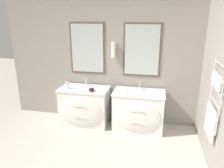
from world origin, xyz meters
name	(u,v)px	position (x,y,z in m)	size (l,w,h in m)	color
wall_back	(119,62)	(0.00, 2.32, 1.31)	(4.87, 0.16, 2.60)	gray
wall_right	(221,87)	(1.67, 1.03, 1.29)	(0.13, 4.43, 2.60)	gray
vanity_left	(84,106)	(-0.67, 1.93, 0.40)	(1.02, 0.63, 0.80)	white
vanity_right	(138,111)	(0.46, 1.93, 0.40)	(1.02, 0.63, 0.80)	white
faucet_left	(86,83)	(-0.67, 2.11, 0.87)	(0.17, 0.11, 0.16)	silver
faucet_right	(140,86)	(0.46, 2.11, 0.87)	(0.17, 0.11, 0.16)	silver
toiletry_bottle	(67,84)	(-0.99, 1.88, 0.89)	(0.06, 0.06, 0.20)	silver
amenity_bowl	(92,90)	(-0.46, 1.82, 0.83)	(0.12, 0.12, 0.07)	black
soap_dish	(125,93)	(0.21, 1.83, 0.81)	(0.11, 0.08, 0.04)	white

